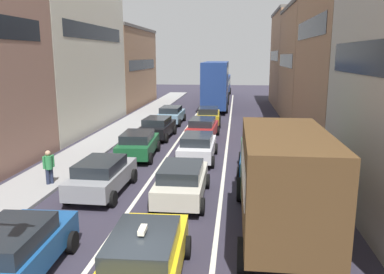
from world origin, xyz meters
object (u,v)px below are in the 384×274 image
(wagon_left_lane_second, at_px, (102,175))
(sedan_centre_lane_fifth, at_px, (208,115))
(hatchback_centre_lane_third, at_px, (198,146))
(sedan_left_lane_fifth, at_px, (171,114))
(coupe_centre_lane_fourth, at_px, (203,128))
(sedan_centre_lane_second, at_px, (182,181))
(sedan_right_lane_behind_truck, at_px, (259,157))
(sedan_left_lane_front, at_px, (14,251))
(bus_mid_queue_primary, at_px, (216,83))
(taxi_centre_lane_front, at_px, (145,257))
(bus_far_queue_secondary, at_px, (220,84))
(sedan_left_lane_fourth, at_px, (158,127))
(sedan_left_lane_third, at_px, (138,144))
(pedestrian_near_kerb, at_px, (49,166))
(removalist_box_truck, at_px, (281,177))

(wagon_left_lane_second, xyz_separation_m, sedan_centre_lane_fifth, (3.25, 17.07, 0.00))
(hatchback_centre_lane_third, bearing_deg, sedan_left_lane_fifth, 16.78)
(sedan_left_lane_fifth, bearing_deg, coupe_centre_lane_fourth, -151.04)
(sedan_centre_lane_second, xyz_separation_m, sedan_right_lane_behind_truck, (3.28, 4.14, 0.00))
(sedan_left_lane_front, distance_m, sedan_left_lane_fifth, 23.79)
(sedan_left_lane_fifth, distance_m, bus_mid_queue_primary, 10.49)
(taxi_centre_lane_front, relative_size, coupe_centre_lane_fourth, 1.00)
(sedan_right_lane_behind_truck, relative_size, bus_far_queue_secondary, 0.41)
(sedan_left_lane_fourth, bearing_deg, sedan_centre_lane_second, -161.82)
(hatchback_centre_lane_third, bearing_deg, sedan_left_lane_third, 86.07)
(sedan_left_lane_fourth, xyz_separation_m, sedan_left_lane_fifth, (-0.04, 5.98, 0.00))
(sedan_left_lane_fifth, relative_size, pedestrian_near_kerb, 2.60)
(removalist_box_truck, xyz_separation_m, sedan_left_lane_front, (-7.06, -3.38, -1.18))
(coupe_centre_lane_fourth, height_order, sedan_centre_lane_fifth, same)
(sedan_left_lane_fourth, height_order, sedan_right_lane_behind_truck, same)
(hatchback_centre_lane_third, height_order, pedestrian_near_kerb, pedestrian_near_kerb)
(hatchback_centre_lane_third, xyz_separation_m, sedan_left_lane_third, (-3.44, 0.25, 0.00))
(sedan_centre_lane_second, distance_m, sedan_left_lane_third, 7.19)
(sedan_left_lane_front, relative_size, sedan_right_lane_behind_truck, 1.00)
(sedan_centre_lane_second, height_order, bus_far_queue_secondary, bus_far_queue_secondary)
(sedan_left_lane_front, xyz_separation_m, bus_mid_queue_primary, (3.35, 33.56, 2.03))
(sedan_left_lane_front, bearing_deg, wagon_left_lane_second, -2.90)
(sedan_left_lane_front, xyz_separation_m, bus_far_queue_secondary, (3.28, 46.24, 0.96))
(coupe_centre_lane_fourth, bearing_deg, taxi_centre_lane_front, -177.01)
(removalist_box_truck, bearing_deg, sedan_left_lane_fifth, 18.57)
(sedan_left_lane_fourth, height_order, bus_far_queue_secondary, bus_far_queue_secondary)
(sedan_left_lane_fifth, height_order, sedan_right_lane_behind_truck, same)
(coupe_centre_lane_fourth, bearing_deg, sedan_centre_lane_fifth, 2.79)
(sedan_left_lane_front, xyz_separation_m, sedan_centre_lane_fifth, (3.30, 23.61, 0.00))
(sedan_left_lane_third, bearing_deg, coupe_centre_lane_fourth, -34.43)
(removalist_box_truck, relative_size, sedan_left_lane_fifth, 1.79)
(sedan_left_lane_fifth, xyz_separation_m, bus_far_queue_secondary, (3.19, 22.45, 0.96))
(sedan_left_lane_front, bearing_deg, coupe_centre_lane_fourth, -13.00)
(sedan_left_lane_third, relative_size, sedan_right_lane_behind_truck, 1.01)
(hatchback_centre_lane_third, relative_size, pedestrian_near_kerb, 2.59)
(sedan_left_lane_fourth, distance_m, sedan_right_lane_behind_truck, 10.02)
(wagon_left_lane_second, bearing_deg, pedestrian_near_kerb, 79.21)
(pedestrian_near_kerb, bearing_deg, bus_far_queue_secondary, -62.21)
(coupe_centre_lane_fourth, bearing_deg, sedan_right_lane_behind_truck, -152.59)
(sedan_left_lane_front, distance_m, wagon_left_lane_second, 6.54)
(sedan_centre_lane_second, height_order, sedan_left_lane_fourth, same)
(sedan_left_lane_fourth, height_order, bus_mid_queue_primary, bus_mid_queue_primary)
(taxi_centre_lane_front, xyz_separation_m, sedan_left_lane_fourth, (-3.29, 17.71, -0.00))
(sedan_centre_lane_fifth, height_order, bus_far_queue_secondary, bus_far_queue_secondary)
(sedan_left_lane_fifth, bearing_deg, sedan_centre_lane_fifth, -92.69)
(sedan_centre_lane_second, bearing_deg, sedan_right_lane_behind_truck, -38.85)
(coupe_centre_lane_fourth, height_order, bus_far_queue_secondary, bus_far_queue_secondary)
(bus_far_queue_secondary, bearing_deg, hatchback_centre_lane_third, -178.89)
(removalist_box_truck, height_order, pedestrian_near_kerb, removalist_box_truck)
(removalist_box_truck, distance_m, sedan_left_lane_fifth, 21.60)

